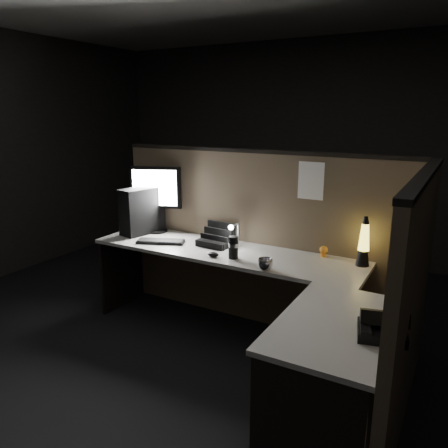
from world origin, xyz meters
The scene contains 17 objects.
floor centered at (0.00, 0.00, 0.00)m, with size 6.00×6.00×0.00m, color black.
room_shell centered at (0.00, 0.00, 1.62)m, with size 6.00×6.00×6.00m.
partition_back centered at (0.00, 0.93, 0.75)m, with size 2.66×0.06×1.50m, color brown.
partition_right centered at (1.33, 0.10, 0.75)m, with size 0.06×1.66×1.50m, color brown.
desk centered at (0.18, 0.25, 0.58)m, with size 2.60×1.60×0.73m.
pc_tower centered at (-1.07, 0.69, 0.94)m, with size 0.18×0.40×0.42m, color black.
monitor centered at (-0.99, 0.80, 1.10)m, with size 0.46×0.22×0.61m.
keyboard centered at (-0.73, 0.51, 0.74)m, with size 0.41×0.14×0.02m, color black.
mouse centered at (-0.14, 0.41, 0.75)m, with size 0.09×0.07×0.04m, color black.
clip_lamp centered at (-0.10, 0.68, 0.86)m, with size 0.04×0.17×0.22m.
organizer centered at (-0.28, 0.70, 0.78)m, with size 0.29×0.26×0.21m.
lava_lamp centered at (0.92, 0.78, 0.88)m, with size 0.10×0.10×0.37m.
travel_mug centered at (0.01, 0.46, 0.82)m, with size 0.08×0.08×0.18m, color black.
steel_mug centered at (0.33, 0.34, 0.77)m, with size 0.11×0.11×0.09m, color #B3B2B9.
figurine centered at (0.61, 0.84, 0.78)m, with size 0.06×0.06×0.06m, color orange.
pinned_paper centered at (0.46, 0.90, 1.31)m, with size 0.21×0.00×0.29m, color white.
desk_phone centered at (1.24, -0.24, 0.78)m, with size 0.27×0.28×0.14m.
Camera 1 is at (1.52, -2.38, 1.83)m, focal length 35.00 mm.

